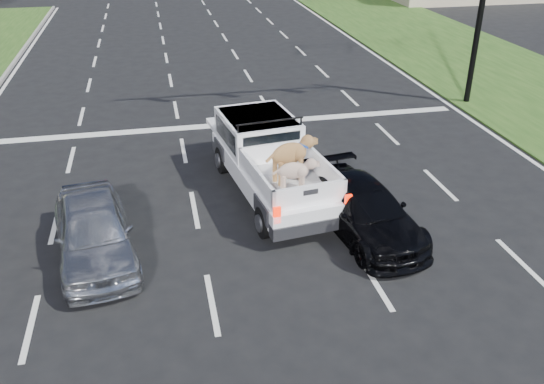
{
  "coord_description": "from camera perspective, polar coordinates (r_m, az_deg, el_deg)",
  "views": [
    {
      "loc": [
        -2.47,
        -9.35,
        7.41
      ],
      "look_at": [
        -0.08,
        2.0,
        1.36
      ],
      "focal_mm": 38.0,
      "sensor_mm": 36.0,
      "label": 1
    }
  ],
  "objects": [
    {
      "name": "road_markings",
      "position": [
        17.72,
        -2.78,
        2.81
      ],
      "size": [
        17.75,
        60.0,
        0.01
      ],
      "color": "silver",
      "rests_on": "ground"
    },
    {
      "name": "ground",
      "position": [
        12.18,
        2.36,
        -9.94
      ],
      "size": [
        160.0,
        160.0,
        0.0
      ],
      "primitive_type": "plane",
      "color": "black",
      "rests_on": "ground"
    },
    {
      "name": "silver_sedan",
      "position": [
        13.48,
        -17.26,
        -3.72
      ],
      "size": [
        2.24,
        4.29,
        1.39
      ],
      "primitive_type": "imported",
      "rotation": [
        0.0,
        0.0,
        0.15
      ],
      "color": "#B1B3B9",
      "rests_on": "ground"
    },
    {
      "name": "pickup_truck",
      "position": [
        15.62,
        -0.13,
        3.24
      ],
      "size": [
        2.71,
        5.78,
        2.09
      ],
      "rotation": [
        0.0,
        0.0,
        0.13
      ],
      "color": "black",
      "rests_on": "ground"
    },
    {
      "name": "black_coupe",
      "position": [
        14.06,
        9.12,
        -1.76
      ],
      "size": [
        2.33,
        4.44,
        1.23
      ],
      "primitive_type": "imported",
      "rotation": [
        0.0,
        0.0,
        0.15
      ],
      "color": "black",
      "rests_on": "ground"
    }
  ]
}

